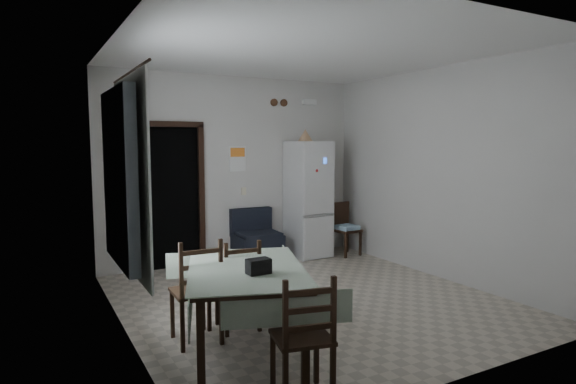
% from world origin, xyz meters
% --- Properties ---
extents(ground, '(4.50, 4.50, 0.00)m').
position_xyz_m(ground, '(0.00, 0.00, 0.00)').
color(ground, '#A99D8A').
rests_on(ground, ground).
extents(ceiling, '(4.20, 4.50, 0.02)m').
position_xyz_m(ceiling, '(0.00, 0.00, 2.90)').
color(ceiling, white).
rests_on(ceiling, ground).
extents(wall_back, '(4.20, 0.02, 2.90)m').
position_xyz_m(wall_back, '(0.00, 2.25, 1.45)').
color(wall_back, beige).
rests_on(wall_back, ground).
extents(wall_front, '(4.20, 0.02, 2.90)m').
position_xyz_m(wall_front, '(0.00, -2.25, 1.45)').
color(wall_front, beige).
rests_on(wall_front, ground).
extents(wall_left, '(0.02, 4.50, 2.90)m').
position_xyz_m(wall_left, '(-2.10, 0.00, 1.45)').
color(wall_left, beige).
rests_on(wall_left, ground).
extents(wall_right, '(0.02, 4.50, 2.90)m').
position_xyz_m(wall_right, '(2.10, 0.00, 1.45)').
color(wall_right, beige).
rests_on(wall_right, ground).
extents(doorway, '(1.06, 0.52, 2.22)m').
position_xyz_m(doorway, '(-1.05, 2.45, 1.06)').
color(doorway, black).
rests_on(doorway, ground).
extents(window_recess, '(0.10, 1.20, 1.60)m').
position_xyz_m(window_recess, '(-2.15, -0.20, 1.55)').
color(window_recess, silver).
rests_on(window_recess, ground).
extents(curtain, '(0.02, 1.45, 1.85)m').
position_xyz_m(curtain, '(-2.04, -0.20, 1.55)').
color(curtain, white).
rests_on(curtain, ground).
extents(curtain_rod, '(0.02, 1.60, 0.02)m').
position_xyz_m(curtain_rod, '(-2.03, -0.20, 2.50)').
color(curtain_rod, black).
rests_on(curtain_rod, ground).
extents(calendar, '(0.28, 0.02, 0.40)m').
position_xyz_m(calendar, '(0.05, 2.24, 1.62)').
color(calendar, white).
rests_on(calendar, ground).
extents(calendar_image, '(0.24, 0.01, 0.14)m').
position_xyz_m(calendar_image, '(0.05, 2.23, 1.72)').
color(calendar_image, orange).
rests_on(calendar_image, ground).
extents(light_switch, '(0.08, 0.02, 0.12)m').
position_xyz_m(light_switch, '(0.15, 2.24, 1.10)').
color(light_switch, beige).
rests_on(light_switch, ground).
extents(vent_left, '(0.12, 0.03, 0.12)m').
position_xyz_m(vent_left, '(0.70, 2.23, 2.52)').
color(vent_left, brown).
rests_on(vent_left, ground).
extents(vent_right, '(0.12, 0.03, 0.12)m').
position_xyz_m(vent_right, '(0.88, 2.23, 2.52)').
color(vent_right, brown).
rests_on(vent_right, ground).
extents(emergency_light, '(0.25, 0.07, 0.09)m').
position_xyz_m(emergency_light, '(1.35, 2.21, 2.55)').
color(emergency_light, white).
rests_on(emergency_light, ground).
extents(fridge, '(0.64, 0.64, 1.89)m').
position_xyz_m(fridge, '(1.17, 1.93, 0.95)').
color(fridge, silver).
rests_on(fridge, ground).
extents(tan_cone, '(0.25, 0.25, 0.19)m').
position_xyz_m(tan_cone, '(1.12, 1.96, 1.99)').
color(tan_cone, tan).
rests_on(tan_cone, fridge).
extents(navy_seat, '(0.71, 0.69, 0.83)m').
position_xyz_m(navy_seat, '(0.24, 1.93, 0.41)').
color(navy_seat, black).
rests_on(navy_seat, ground).
extents(corner_chair, '(0.42, 0.42, 0.87)m').
position_xyz_m(corner_chair, '(1.76, 1.66, 0.44)').
color(corner_chair, black).
rests_on(corner_chair, ground).
extents(dining_table, '(1.43, 1.75, 0.78)m').
position_xyz_m(dining_table, '(-1.25, -1.01, 0.39)').
color(dining_table, '#96A78F').
rests_on(dining_table, ground).
extents(black_bag, '(0.20, 0.12, 0.13)m').
position_xyz_m(black_bag, '(-1.24, -1.24, 0.85)').
color(black_bag, black).
rests_on(black_bag, dining_table).
extents(dining_chair_far_left, '(0.44, 0.44, 1.00)m').
position_xyz_m(dining_chair_far_left, '(-1.55, -0.53, 0.50)').
color(dining_chair_far_left, black).
rests_on(dining_chair_far_left, ground).
extents(dining_chair_far_right, '(0.42, 0.42, 0.92)m').
position_xyz_m(dining_chair_far_right, '(-1.08, -0.42, 0.46)').
color(dining_chair_far_right, black).
rests_on(dining_chair_far_right, ground).
extents(dining_chair_near_head, '(0.49, 0.49, 0.95)m').
position_xyz_m(dining_chair_near_head, '(-1.20, -1.88, 0.48)').
color(dining_chair_near_head, black).
rests_on(dining_chair_near_head, ground).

